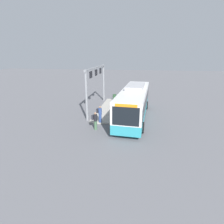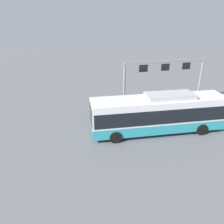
# 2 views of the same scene
# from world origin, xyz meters

# --- Properties ---
(ground_plane) EXTENTS (120.00, 120.00, 0.00)m
(ground_plane) POSITION_xyz_m (0.00, 0.00, 0.00)
(ground_plane) COLOR slate
(platform_curb) EXTENTS (10.00, 2.80, 0.16)m
(platform_curb) POSITION_xyz_m (-2.50, -2.93, 0.08)
(platform_curb) COLOR #B2ADA3
(platform_curb) RESTS_ON ground
(bus_main) EXTENTS (11.61, 3.31, 3.46)m
(bus_main) POSITION_xyz_m (-0.01, 0.00, 1.81)
(bus_main) COLOR teal
(bus_main) RESTS_ON ground
(person_boarding) EXTENTS (0.38, 0.55, 1.67)m
(person_boarding) POSITION_xyz_m (3.91, -3.31, 0.89)
(person_boarding) COLOR #476B4C
(person_boarding) RESTS_ON ground
(person_waiting_near) EXTENTS (0.41, 0.57, 1.67)m
(person_waiting_near) POSITION_xyz_m (2.40, -3.21, 1.05)
(person_waiting_near) COLOR #334C8C
(person_waiting_near) RESTS_ON platform_curb
(platform_sign_gantry) EXTENTS (9.06, 0.24, 5.20)m
(platform_sign_gantry) POSITION_xyz_m (-2.71, -4.75, 3.74)
(platform_sign_gantry) COLOR gray
(platform_sign_gantry) RESTS_ON ground
(trash_bin) EXTENTS (0.52, 0.52, 0.90)m
(trash_bin) POSITION_xyz_m (-6.54, -3.07, 0.61)
(trash_bin) COLOR #2D5133
(trash_bin) RESTS_ON platform_curb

